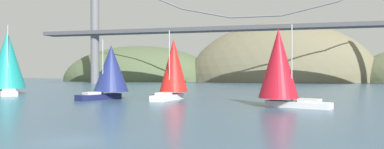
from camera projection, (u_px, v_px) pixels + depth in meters
name	position (u px, v px, depth m)	size (l,w,h in m)	color
ground_plane	(72.00, 141.00, 21.36)	(360.00, 360.00, 0.00)	#385670
headland_center	(279.00, 82.00, 150.01)	(73.63, 44.00, 46.97)	#6B664C
headland_left	(139.00, 81.00, 166.19)	(69.59, 44.00, 30.13)	#4C5B3D
suspension_bridge	(256.00, 23.00, 112.71)	(142.46, 6.00, 40.33)	slate
sailboat_teal_sail	(7.00, 61.00, 66.33)	(9.85, 10.00, 11.89)	white
sailboat_red_spinnaker	(173.00, 68.00, 54.23)	(4.36, 7.86, 9.65)	white
sailboat_crimson_sail	(280.00, 65.00, 42.61)	(8.59, 5.70, 9.10)	white
sailboat_navy_sail	(110.00, 70.00, 54.86)	(6.51, 8.77, 8.43)	#191E4C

